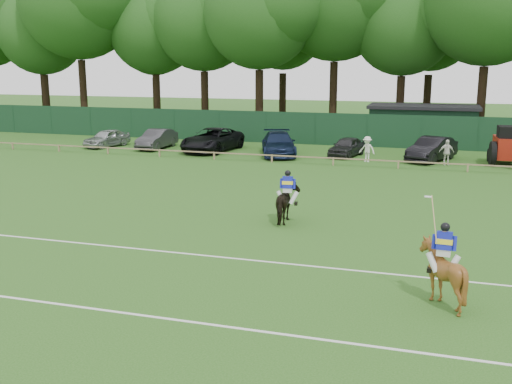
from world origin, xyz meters
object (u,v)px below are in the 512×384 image
at_px(hatch_grey, 347,147).
at_px(spectator_left, 367,149).
at_px(sedan_silver, 107,138).
at_px(suv_black, 212,140).
at_px(horse_chestnut, 442,273).
at_px(utility_shed, 423,124).
at_px(horse_dark, 287,203).
at_px(sedan_navy, 279,144).
at_px(estate_black, 432,149).
at_px(spectator_mid, 447,152).
at_px(tractor, 507,146).
at_px(sedan_grey, 157,139).

height_order(hatch_grey, spectator_left, spectator_left).
bearing_deg(sedan_silver, suv_black, 16.04).
bearing_deg(horse_chestnut, utility_shed, -82.92).
bearing_deg(horse_chestnut, horse_dark, -44.59).
distance_m(sedan_navy, estate_black, 10.25).
distance_m(estate_black, spectator_mid, 1.64).
bearing_deg(sedan_silver, spectator_mid, 12.04).
bearing_deg(sedan_navy, spectator_left, -27.46).
bearing_deg(suv_black, horse_chestnut, -49.66).
distance_m(horse_dark, tractor, 19.97).
xyz_separation_m(suv_black, utility_shed, (14.45, 8.53, 0.71)).
relative_size(spectator_mid, utility_shed, 0.19).
bearing_deg(sedan_silver, hatch_grey, 16.40).
bearing_deg(spectator_left, utility_shed, 90.49).
bearing_deg(horse_dark, spectator_left, -101.34).
bearing_deg(utility_shed, horse_chestnut, -87.34).
xyz_separation_m(sedan_grey, spectator_mid, (20.68, -1.22, 0.09)).
distance_m(sedan_grey, hatch_grey, 14.15).
xyz_separation_m(estate_black, utility_shed, (-0.87, 8.38, 0.76)).
xyz_separation_m(horse_chestnut, spectator_mid, (0.25, 23.19, -0.06)).
bearing_deg(horse_dark, horse_chestnut, 124.35).
xyz_separation_m(hatch_grey, spectator_mid, (6.53, -1.63, 0.14)).
relative_size(horse_chestnut, hatch_grey, 0.45).
xyz_separation_m(horse_chestnut, estate_black, (-0.66, 24.55, -0.08)).
distance_m(sedan_silver, utility_shed, 24.60).
distance_m(sedan_silver, spectator_mid, 24.76).
height_order(horse_chestnut, estate_black, horse_chestnut).
bearing_deg(sedan_grey, sedan_navy, -2.04).
xyz_separation_m(sedan_navy, hatch_grey, (4.61, 0.86, -0.13)).
bearing_deg(sedan_silver, horse_dark, -28.75).
distance_m(sedan_grey, spectator_mid, 20.72).
bearing_deg(horse_dark, hatch_grey, -95.72).
distance_m(horse_dark, spectator_mid, 17.45).
distance_m(sedan_grey, utility_shed, 20.75).
height_order(spectator_mid, tractor, tractor).
bearing_deg(sedan_grey, suv_black, 0.53).
distance_m(sedan_navy, utility_shed, 12.99).
relative_size(hatch_grey, spectator_left, 2.34).
bearing_deg(tractor, utility_shed, 118.49).
distance_m(hatch_grey, utility_shed, 9.44).
height_order(horse_dark, estate_black, horse_dark).
bearing_deg(sedan_grey, utility_shed, 24.97).
relative_size(sedan_grey, spectator_mid, 2.71).
bearing_deg(estate_black, spectator_mid, -33.26).
bearing_deg(sedan_grey, hatch_grey, 2.35).
relative_size(suv_black, estate_black, 1.25).
height_order(horse_chestnut, spectator_mid, horse_chestnut).
bearing_deg(sedan_navy, hatch_grey, -7.51).
distance_m(spectator_mid, tractor, 3.77).
bearing_deg(suv_black, tractor, 6.74).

